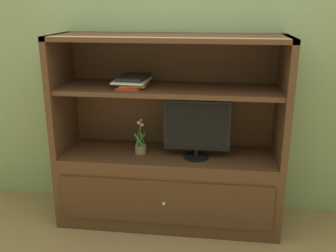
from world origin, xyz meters
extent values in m
plane|color=#99754C|center=(0.00, 0.00, 0.00)|extent=(8.00, 8.00, 0.00)
cube|color=#8C9E6B|center=(0.00, 0.75, 1.40)|extent=(6.00, 0.10, 2.80)
cube|color=#4C2D1C|center=(0.00, 0.40, 0.30)|extent=(1.81, 0.55, 0.60)
cube|color=#462A19|center=(0.00, 0.11, 0.30)|extent=(1.67, 0.02, 0.36)
sphere|color=silver|center=(0.00, 0.10, 0.30)|extent=(0.02, 0.02, 0.02)
cube|color=#4C2D1C|center=(-0.88, 0.40, 1.08)|extent=(0.05, 0.55, 0.95)
cube|color=#4C2D1C|center=(0.88, 0.40, 1.08)|extent=(0.05, 0.55, 0.95)
cube|color=#4C2D1C|center=(0.00, 0.67, 1.08)|extent=(1.81, 0.02, 0.95)
cube|color=#4C2D1C|center=(0.00, 0.40, 1.54)|extent=(1.81, 0.55, 0.04)
cube|color=#4C2D1C|center=(0.00, 0.40, 1.14)|extent=(1.71, 0.50, 0.04)
cylinder|color=black|center=(0.23, 0.33, 0.61)|extent=(0.20, 0.20, 0.01)
cylinder|color=black|center=(0.23, 0.33, 0.64)|extent=(0.03, 0.03, 0.06)
cube|color=black|center=(0.23, 0.33, 0.87)|extent=(0.52, 0.02, 0.40)
cube|color=black|center=(0.23, 0.32, 0.87)|extent=(0.48, 0.00, 0.36)
cylinder|color=#8C7251|center=(-0.23, 0.37, 0.64)|extent=(0.09, 0.09, 0.07)
cylinder|color=#3D6B33|center=(-0.23, 0.37, 0.78)|extent=(0.01, 0.01, 0.22)
cube|color=#2D7A38|center=(-0.21, 0.37, 0.72)|extent=(0.03, 0.10, 0.15)
cube|color=#2D7A38|center=(-0.23, 0.40, 0.72)|extent=(0.08, 0.01, 0.10)
cube|color=#2D7A38|center=(-0.25, 0.37, 0.72)|extent=(0.02, 0.12, 0.09)
cube|color=#2D7A38|center=(-0.24, 0.35, 0.72)|extent=(0.09, 0.02, 0.11)
sphere|color=#DB9EC6|center=(-0.21, 0.37, 0.85)|extent=(0.03, 0.03, 0.03)
sphere|color=#DB9EC6|center=(-0.24, 0.36, 0.87)|extent=(0.03, 0.03, 0.03)
sphere|color=#DB9EC6|center=(-0.22, 0.38, 0.88)|extent=(0.02, 0.02, 0.02)
cube|color=red|center=(-0.28, 0.39, 1.16)|extent=(0.21, 0.35, 0.01)
cube|color=gold|center=(-0.27, 0.39, 1.18)|extent=(0.21, 0.27, 0.01)
cube|color=red|center=(-0.28, 0.41, 1.19)|extent=(0.22, 0.26, 0.01)
cube|color=silver|center=(-0.29, 0.39, 1.20)|extent=(0.27, 0.33, 0.01)
cube|color=black|center=(-0.28, 0.41, 1.22)|extent=(0.23, 0.31, 0.03)
camera|label=1|loc=(0.38, -2.54, 1.78)|focal=41.33mm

